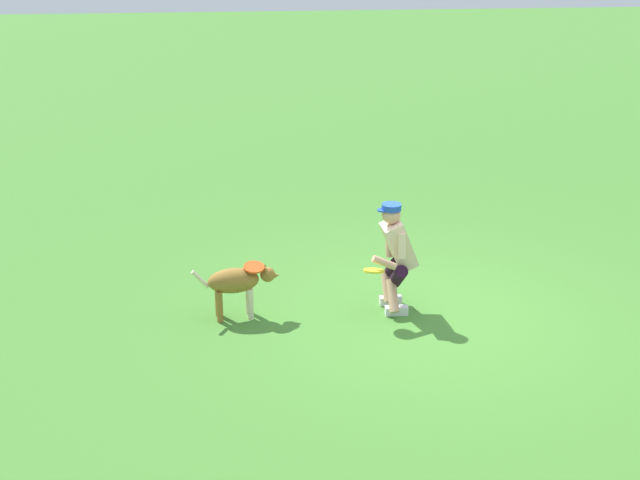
% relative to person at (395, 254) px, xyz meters
% --- Properties ---
extents(ground_plane, '(60.00, 60.00, 0.00)m').
position_rel_person_xyz_m(ground_plane, '(-0.34, 0.19, -0.70)').
color(ground_plane, '#437E2F').
extents(person, '(0.57, 0.65, 1.29)m').
position_rel_person_xyz_m(person, '(0.00, 0.00, 0.00)').
color(person, silver).
rests_on(person, ground_plane).
extents(dog, '(0.99, 0.35, 0.62)m').
position_rel_person_xyz_m(dog, '(1.80, 0.02, -0.27)').
color(dog, olive).
rests_on(dog, ground_plane).
extents(frisbee_flying, '(0.30, 0.30, 0.09)m').
position_rel_person_xyz_m(frisbee_flying, '(1.61, 0.00, -0.10)').
color(frisbee_flying, '#F44F1B').
extents(frisbee_held, '(0.32, 0.32, 0.07)m').
position_rel_person_xyz_m(frisbee_held, '(0.29, 0.26, -0.09)').
color(frisbee_held, yellow).
rests_on(frisbee_held, person).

